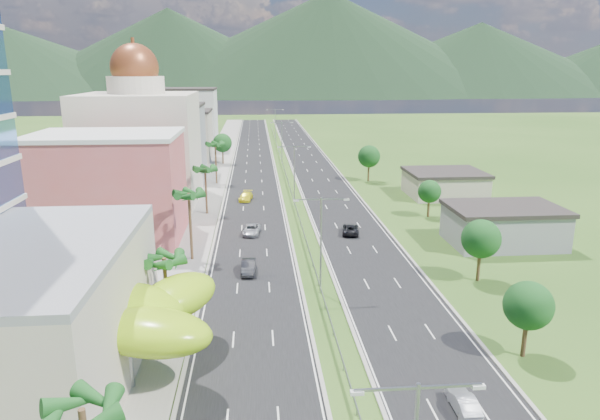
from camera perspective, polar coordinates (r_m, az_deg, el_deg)
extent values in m
plane|color=#2D5119|center=(51.70, 3.55, -13.24)|extent=(500.00, 500.00, 0.00)
cube|color=black|center=(137.27, -4.97, 4.60)|extent=(11.00, 260.00, 0.04)
cube|color=black|center=(138.02, 1.29, 4.71)|extent=(11.00, 260.00, 0.04)
cube|color=gray|center=(137.64, -8.94, 4.52)|extent=(7.00, 260.00, 0.12)
cube|color=gray|center=(119.68, -1.38, 3.42)|extent=(0.08, 216.00, 0.28)
cube|color=gray|center=(220.52, -2.99, 8.59)|extent=(0.10, 0.12, 0.70)
cube|color=gray|center=(24.83, 9.17, -18.35)|extent=(2.88, 0.12, 0.12)
cube|color=gray|center=(25.62, 15.75, -17.62)|extent=(2.88, 0.12, 0.12)
cube|color=silver|center=(24.64, 6.11, -18.80)|extent=(0.60, 0.25, 0.18)
cube|color=silver|center=(26.12, 18.49, -17.44)|extent=(0.60, 0.25, 0.18)
cylinder|color=gray|center=(58.64, 2.23, -3.88)|extent=(0.20, 0.20, 11.00)
cube|color=gray|center=(57.00, 0.85, 1.13)|extent=(2.88, 0.12, 0.12)
cube|color=gray|center=(57.35, 3.72, 1.18)|extent=(2.88, 0.12, 0.12)
cube|color=silver|center=(56.92, -0.43, 1.00)|extent=(0.60, 0.25, 0.18)
cube|color=silver|center=(57.57, 4.97, 1.11)|extent=(0.60, 0.25, 0.18)
cylinder|color=gray|center=(97.19, -0.62, 3.69)|extent=(0.20, 0.20, 11.00)
cube|color=gray|center=(96.22, -1.49, 6.77)|extent=(2.88, 0.12, 0.12)
cube|color=gray|center=(96.42, 0.23, 6.79)|extent=(2.88, 0.12, 0.12)
cube|color=silver|center=(96.17, -2.25, 6.70)|extent=(0.60, 0.25, 0.18)
cube|color=silver|center=(96.55, 0.99, 6.74)|extent=(0.60, 0.25, 0.18)
cylinder|color=gray|center=(141.53, -1.95, 7.20)|extent=(0.20, 0.20, 11.00)
cube|color=gray|center=(140.86, -2.57, 9.33)|extent=(2.88, 0.12, 0.12)
cube|color=gray|center=(141.00, -1.38, 9.34)|extent=(2.88, 0.12, 0.12)
cube|color=silver|center=(140.83, -3.09, 9.28)|extent=(0.60, 0.25, 0.18)
cube|color=silver|center=(141.09, -0.86, 9.31)|extent=(0.60, 0.25, 0.18)
cylinder|color=gray|center=(186.19, -2.66, 9.03)|extent=(0.20, 0.20, 11.00)
cube|color=gray|center=(185.68, -3.13, 10.65)|extent=(2.88, 0.12, 0.12)
cube|color=gray|center=(185.78, -2.23, 10.67)|extent=(2.88, 0.12, 0.12)
cube|color=silver|center=(185.65, -3.53, 10.62)|extent=(0.60, 0.25, 0.18)
cube|color=silver|center=(185.85, -1.83, 10.64)|extent=(0.60, 0.25, 0.18)
cylinder|color=gray|center=(51.47, -24.23, -12.26)|extent=(0.50, 0.50, 4.00)
cylinder|color=gray|center=(45.30, -17.66, -15.44)|extent=(0.50, 0.50, 4.00)
cylinder|color=gray|center=(43.93, -23.86, -17.09)|extent=(0.50, 0.50, 4.00)
cylinder|color=gray|center=(49.21, -14.06, -12.60)|extent=(0.50, 0.50, 4.00)
cube|color=#CB5353|center=(81.69, -19.65, 2.09)|extent=(20.00, 15.00, 15.00)
cube|color=beige|center=(103.30, -16.62, 6.27)|extent=(20.00, 20.00, 20.00)
cylinder|color=beige|center=(102.35, -17.10, 12.64)|extent=(10.00, 10.00, 3.00)
sphere|color=brown|center=(102.31, -17.23, 14.31)|extent=(8.40, 8.40, 8.40)
cube|color=gray|center=(127.76, -13.90, 7.08)|extent=(16.00, 15.00, 16.00)
cube|color=#B9AF99|center=(149.54, -12.58, 7.66)|extent=(16.00, 15.00, 13.00)
cube|color=silver|center=(171.97, -11.63, 9.44)|extent=(16.00, 15.00, 18.00)
cube|color=gray|center=(81.29, 20.86, -1.72)|extent=(15.00, 10.00, 5.00)
cube|color=#B9AF99|center=(108.95, 15.14, 2.62)|extent=(14.00, 12.00, 4.40)
cylinder|color=#47301C|center=(52.12, -14.05, -8.87)|extent=(0.36, 0.36, 7.50)
cylinder|color=#47301C|center=(70.50, -11.60, -1.79)|extent=(0.36, 0.36, 9.00)
cylinder|color=#47301C|center=(92.77, -9.99, 1.97)|extent=(0.36, 0.36, 8.00)
cylinder|color=#47301C|center=(117.13, -8.95, 4.88)|extent=(0.36, 0.36, 8.80)
cylinder|color=#47301C|center=(142.06, -8.23, 5.84)|extent=(0.40, 0.40, 4.90)
sphere|color=#184F1B|center=(141.61, -8.28, 7.10)|extent=(4.90, 4.90, 4.90)
cylinder|color=#47301C|center=(51.24, 22.87, -12.11)|extent=(0.40, 0.40, 4.20)
sphere|color=#184F1B|center=(50.13, 23.18, -9.34)|extent=(4.20, 4.20, 4.20)
cylinder|color=#47301C|center=(66.46, 18.55, -5.33)|extent=(0.40, 0.40, 4.55)
sphere|color=#184F1B|center=(65.55, 18.75, -2.92)|extent=(4.55, 4.55, 4.55)
cylinder|color=#47301C|center=(92.62, 13.56, 0.44)|extent=(0.40, 0.40, 3.85)
sphere|color=#184F1B|center=(92.05, 13.65, 1.93)|extent=(3.85, 3.85, 3.85)
cylinder|color=#47301C|center=(119.78, 7.32, 4.21)|extent=(0.40, 0.40, 4.90)
sphere|color=#184F1B|center=(119.24, 7.37, 5.70)|extent=(4.90, 4.90, 4.90)
imported|color=black|center=(66.12, -5.54, -6.04)|extent=(1.78, 4.78, 1.56)
imported|color=#9FA1A6|center=(81.19, -5.18, -2.10)|extent=(2.96, 5.31, 1.40)
imported|color=yellow|center=(102.07, -5.80, 1.45)|extent=(2.91, 5.48, 1.51)
imported|color=#A7A9AF|center=(43.12, 17.03, -19.05)|extent=(1.52, 4.19, 1.37)
imported|color=black|center=(81.45, 5.41, -2.03)|extent=(3.23, 5.49, 1.43)
imported|color=black|center=(60.12, -9.65, -8.56)|extent=(0.67, 1.92, 1.21)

